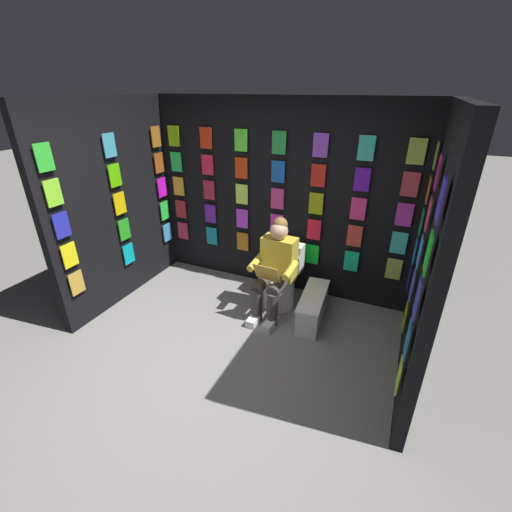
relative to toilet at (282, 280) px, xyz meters
The scene contains 7 objects.
ground_plane 1.62m from the toilet, 81.78° to the left, with size 30.00×30.00×0.00m, color gray.
display_wall_back 1.03m from the toilet, 63.61° to the right, with size 3.50×0.14×2.44m.
display_wall_left 1.86m from the toilet, 159.08° to the left, with size 0.14×1.98×2.44m.
display_wall_right 2.24m from the toilet, 16.40° to the left, with size 0.14×1.98×2.44m.
toilet is the anchor object (origin of this frame).
person_reading 0.35m from the toilet, 87.08° to the left, with size 0.54×0.70×1.19m.
comic_longbox_near 0.53m from the toilet, 157.31° to the left, with size 0.32×0.82×0.34m.
Camera 1 is at (-1.48, 2.03, 2.52)m, focal length 24.44 mm.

